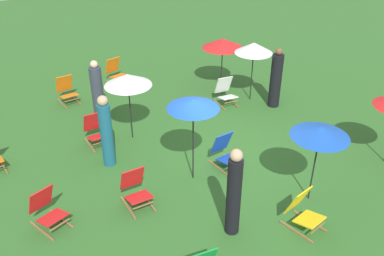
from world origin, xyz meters
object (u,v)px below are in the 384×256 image
object	(u,v)px
deckchair_12	(96,130)
umbrella_2	(320,132)
deckchair_0	(67,91)
deckchair_11	(303,211)
umbrella_5	(223,43)
person_0	(97,91)
person_3	(106,132)
deckchair_7	(225,152)
person_1	(276,80)
deckchair_3	(115,72)
deckchair_4	(226,92)
umbrella_0	(254,48)
umbrella_1	(128,80)
umbrella_4	(193,104)
deckchair_1	(47,210)
deckchair_9	(136,189)
person_2	(234,194)

from	to	relation	value
deckchair_12	umbrella_2	world-z (taller)	umbrella_2
deckchair_0	deckchair_11	xyz separation A→B (m)	(2.00, -7.68, 0.00)
umbrella_2	umbrella_5	bearing A→B (deg)	71.84
person_0	person_3	distance (m)	2.43
deckchair_7	person_1	size ratio (longest dim) A/B	0.46
deckchair_3	person_1	bearing A→B (deg)	-61.37
umbrella_5	person_1	world-z (taller)	person_1
umbrella_5	person_0	world-z (taller)	person_0
umbrella_5	deckchair_4	bearing A→B (deg)	-120.69
umbrella_0	umbrella_1	xyz separation A→B (m)	(-4.03, -0.05, -0.02)
person_1	deckchair_4	bearing A→B (deg)	115.47
deckchair_3	deckchair_0	bearing A→B (deg)	-172.17
deckchair_3	person_0	xyz separation A→B (m)	(-1.37, -1.96, 0.42)
deckchair_7	deckchair_11	xyz separation A→B (m)	(0.01, -2.42, 0.00)
umbrella_4	person_3	size ratio (longest dim) A/B	1.11
person_1	deckchair_7	bearing A→B (deg)	-177.37
umbrella_4	umbrella_5	distance (m)	4.98
deckchair_3	person_0	world-z (taller)	person_0
umbrella_2	umbrella_4	xyz separation A→B (m)	(-1.64, 1.93, 0.23)
deckchair_1	deckchair_12	world-z (taller)	same
deckchair_12	person_0	bearing A→B (deg)	66.88
umbrella_2	person_3	world-z (taller)	person_3
deckchair_1	person_1	size ratio (longest dim) A/B	0.48
person_3	deckchair_7	bearing A→B (deg)	56.25
deckchair_9	deckchair_12	distance (m)	2.66
deckchair_12	umbrella_2	size ratio (longest dim) A/B	0.48
deckchair_4	deckchair_12	distance (m)	4.09
deckchair_7	umbrella_1	world-z (taller)	umbrella_1
umbrella_4	person_3	xyz separation A→B (m)	(-1.35, 1.53, -1.00)
umbrella_1	umbrella_4	xyz separation A→B (m)	(0.37, -2.31, 0.23)
deckchair_4	person_0	xyz separation A→B (m)	(-3.48, 1.30, 0.42)
umbrella_0	umbrella_1	distance (m)	4.03
person_0	deckchair_3	bearing A→B (deg)	104.66
deckchair_12	person_3	size ratio (longest dim) A/B	0.47
deckchair_0	deckchair_9	xyz separation A→B (m)	(-0.36, -5.35, 0.00)
deckchair_12	person_3	distance (m)	1.15
person_2	person_3	world-z (taller)	person_2
person_1	deckchair_0	bearing A→B (deg)	118.82
deckchair_0	deckchair_4	distance (m)	4.78
umbrella_0	deckchair_4	bearing A→B (deg)	166.86
deckchair_4	umbrella_5	bearing A→B (deg)	68.54
deckchair_0	deckchair_3	size ratio (longest dim) A/B	1.00
deckchair_1	umbrella_4	distance (m)	3.49
umbrella_5	person_2	distance (m)	6.56
umbrella_0	person_3	bearing A→B (deg)	-170.59
deckchair_7	person_0	distance (m)	4.17
deckchair_3	deckchair_9	size ratio (longest dim) A/B	1.00
umbrella_0	umbrella_5	world-z (taller)	umbrella_0
umbrella_2	deckchair_3	bearing A→B (deg)	96.66
umbrella_5	person_3	bearing A→B (deg)	-156.96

